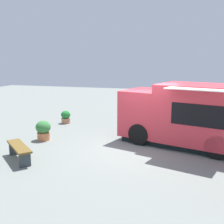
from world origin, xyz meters
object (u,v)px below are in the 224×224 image
object	(u,v)px
planter_flowering_near	(66,117)
planter_flowering_far	(43,130)
food_truck	(189,116)
plaza_bench	(19,149)

from	to	relation	value
planter_flowering_near	planter_flowering_far	xyz separation A→B (m)	(2.96, 0.47, 0.09)
food_truck	plaza_bench	distance (m)	6.01
planter_flowering_far	planter_flowering_near	bearing A→B (deg)	-171.03
planter_flowering_near	planter_flowering_far	size ratio (longest dim) A/B	0.81
plaza_bench	planter_flowering_far	bearing A→B (deg)	-168.86
planter_flowering_far	plaza_bench	xyz separation A→B (m)	(2.23, 0.44, -0.05)
planter_flowering_near	plaza_bench	size ratio (longest dim) A/B	0.43
planter_flowering_near	planter_flowering_far	distance (m)	3.00
planter_flowering_far	plaza_bench	size ratio (longest dim) A/B	0.53
planter_flowering_near	plaza_bench	world-z (taller)	planter_flowering_near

